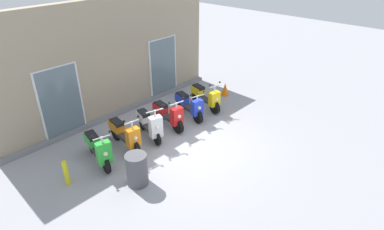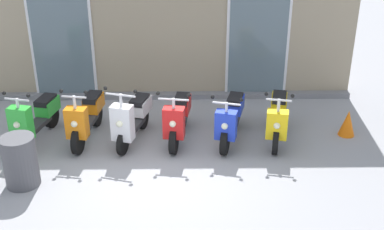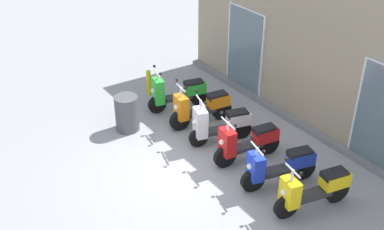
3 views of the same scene
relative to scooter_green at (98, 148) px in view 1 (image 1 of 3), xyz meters
name	(u,v)px [view 1 (image 1 of 3)]	position (x,y,z in m)	size (l,w,h in m)	color
ground_plane	(188,146)	(2.29, -1.27, -0.47)	(40.00, 40.00, 0.00)	#939399
storefront_facade	(113,60)	(2.29, 2.21, 1.46)	(8.59, 0.50, 3.99)	gray
scooter_green	(98,148)	(0.00, 0.00, 0.00)	(0.70, 1.56, 1.21)	black
scooter_orange	(125,134)	(0.95, 0.05, 0.00)	(0.58, 1.64, 1.24)	black
scooter_white	(150,124)	(1.83, -0.06, 0.04)	(0.78, 1.47, 1.29)	black
scooter_red	(168,114)	(2.70, 0.01, -0.01)	(0.64, 1.59, 1.19)	black
scooter_blue	(189,105)	(3.70, -0.01, -0.02)	(0.75, 1.60, 1.13)	black
scooter_yellow	(205,96)	(4.59, -0.01, 0.00)	(0.66, 1.60, 1.19)	black
traffic_cone	(225,89)	(6.00, 0.14, -0.21)	(0.32, 0.32, 0.52)	orange
curb_bollard	(66,173)	(-1.08, -0.19, -0.12)	(0.12, 0.12, 0.70)	yellow
trash_bin	(137,169)	(0.15, -1.49, -0.04)	(0.56, 0.56, 0.87)	#4C4C51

